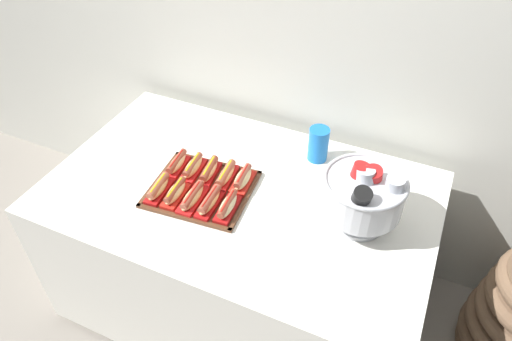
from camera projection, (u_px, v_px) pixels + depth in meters
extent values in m
plane|color=gray|center=(243.00, 299.00, 2.45)|extent=(10.00, 10.00, 0.00)
cube|color=beige|center=(299.00, 13.00, 2.01)|extent=(6.00, 0.10, 2.60)
cube|color=white|center=(241.00, 248.00, 2.18)|extent=(1.59, 0.97, 0.74)
cylinder|color=black|center=(94.00, 305.00, 2.40)|extent=(0.05, 0.05, 0.04)
cylinder|color=black|center=(170.00, 212.00, 2.89)|extent=(0.05, 0.05, 0.04)
cylinder|color=black|center=(387.00, 288.00, 2.47)|extent=(0.05, 0.05, 0.04)
cube|color=#56331E|center=(202.00, 189.00, 1.94)|extent=(0.43, 0.39, 0.01)
cube|color=#56331E|center=(183.00, 217.00, 1.81)|extent=(0.40, 0.05, 0.01)
cube|color=#56331E|center=(218.00, 163.00, 2.06)|extent=(0.40, 0.05, 0.01)
cube|color=#56331E|center=(159.00, 178.00, 1.98)|extent=(0.05, 0.36, 0.01)
cube|color=#56331E|center=(246.00, 199.00, 1.88)|extent=(0.05, 0.36, 0.01)
cube|color=#B21414|center=(159.00, 192.00, 1.91)|extent=(0.07, 0.16, 0.02)
ellipsoid|color=tan|center=(158.00, 188.00, 1.89)|extent=(0.06, 0.15, 0.04)
cylinder|color=#A8563D|center=(158.00, 186.00, 1.89)|extent=(0.05, 0.14, 0.03)
cylinder|color=yellow|center=(158.00, 183.00, 1.88)|extent=(0.02, 0.12, 0.01)
cube|color=red|center=(176.00, 196.00, 1.89)|extent=(0.07, 0.16, 0.02)
ellipsoid|color=#E0BC7F|center=(175.00, 192.00, 1.87)|extent=(0.06, 0.15, 0.04)
cylinder|color=brown|center=(175.00, 190.00, 1.87)|extent=(0.04, 0.14, 0.03)
cylinder|color=yellow|center=(174.00, 187.00, 1.86)|extent=(0.02, 0.12, 0.01)
cube|color=red|center=(193.00, 200.00, 1.87)|extent=(0.08, 0.18, 0.02)
ellipsoid|color=tan|center=(192.00, 197.00, 1.86)|extent=(0.06, 0.16, 0.04)
cylinder|color=#9E4C38|center=(192.00, 195.00, 1.85)|extent=(0.04, 0.15, 0.03)
cylinder|color=red|center=(192.00, 192.00, 1.84)|extent=(0.02, 0.13, 0.01)
cube|color=#B21414|center=(210.00, 205.00, 1.85)|extent=(0.07, 0.17, 0.02)
ellipsoid|color=tan|center=(210.00, 201.00, 1.84)|extent=(0.05, 0.16, 0.04)
cylinder|color=#9E4C38|center=(210.00, 199.00, 1.83)|extent=(0.04, 0.15, 0.03)
cylinder|color=red|center=(209.00, 196.00, 1.82)|extent=(0.01, 0.13, 0.01)
cube|color=#B21414|center=(228.00, 209.00, 1.83)|extent=(0.07, 0.16, 0.02)
ellipsoid|color=beige|center=(228.00, 206.00, 1.82)|extent=(0.06, 0.15, 0.04)
cylinder|color=brown|center=(227.00, 203.00, 1.81)|extent=(0.04, 0.15, 0.03)
cylinder|color=red|center=(227.00, 201.00, 1.80)|extent=(0.02, 0.12, 0.01)
cube|color=red|center=(178.00, 167.00, 2.03)|extent=(0.07, 0.16, 0.02)
ellipsoid|color=beige|center=(177.00, 163.00, 2.01)|extent=(0.06, 0.14, 0.04)
cylinder|color=brown|center=(177.00, 161.00, 2.00)|extent=(0.04, 0.15, 0.03)
cylinder|color=red|center=(176.00, 158.00, 1.99)|extent=(0.02, 0.12, 0.01)
cube|color=red|center=(193.00, 171.00, 2.01)|extent=(0.08, 0.17, 0.02)
ellipsoid|color=tan|center=(193.00, 167.00, 1.99)|extent=(0.06, 0.16, 0.04)
cylinder|color=#9E4C38|center=(193.00, 164.00, 1.98)|extent=(0.04, 0.15, 0.03)
cylinder|color=yellow|center=(192.00, 162.00, 1.98)|extent=(0.02, 0.12, 0.01)
cube|color=#B21414|center=(209.00, 175.00, 1.99)|extent=(0.08, 0.17, 0.02)
ellipsoid|color=beige|center=(209.00, 171.00, 1.97)|extent=(0.06, 0.16, 0.04)
cylinder|color=brown|center=(209.00, 168.00, 1.97)|extent=(0.05, 0.15, 0.03)
cylinder|color=yellow|center=(209.00, 166.00, 1.96)|extent=(0.02, 0.12, 0.01)
cube|color=red|center=(226.00, 178.00, 1.97)|extent=(0.07, 0.18, 0.02)
ellipsoid|color=#E0BC7F|center=(226.00, 175.00, 1.96)|extent=(0.06, 0.16, 0.04)
cylinder|color=#A8563D|center=(226.00, 173.00, 1.95)|extent=(0.05, 0.15, 0.03)
cylinder|color=yellow|center=(225.00, 170.00, 1.94)|extent=(0.02, 0.13, 0.01)
cube|color=red|center=(243.00, 182.00, 1.95)|extent=(0.08, 0.16, 0.02)
ellipsoid|color=#E0BC7F|center=(243.00, 178.00, 1.93)|extent=(0.07, 0.15, 0.04)
cylinder|color=#9E4C38|center=(242.00, 176.00, 1.93)|extent=(0.04, 0.14, 0.03)
cylinder|color=red|center=(242.00, 173.00, 1.92)|extent=(0.02, 0.12, 0.01)
cylinder|color=silver|center=(358.00, 220.00, 1.80)|extent=(0.20, 0.20, 0.02)
cone|color=silver|center=(359.00, 213.00, 1.77)|extent=(0.07, 0.07, 0.06)
cylinder|color=silver|center=(363.00, 194.00, 1.71)|extent=(0.30, 0.30, 0.13)
torus|color=silver|center=(366.00, 181.00, 1.66)|extent=(0.31, 0.31, 0.02)
cylinder|color=#B7BCC6|center=(393.00, 192.00, 1.65)|extent=(0.09, 0.10, 0.12)
cylinder|color=red|center=(373.00, 181.00, 1.69)|extent=(0.07, 0.10, 0.14)
cylinder|color=red|center=(358.00, 179.00, 1.70)|extent=(0.09, 0.09, 0.14)
cylinder|color=#B7BCC6|center=(365.00, 184.00, 1.68)|extent=(0.09, 0.09, 0.13)
cylinder|color=black|center=(359.00, 202.00, 1.61)|extent=(0.10, 0.11, 0.14)
cylinder|color=blue|center=(318.00, 149.00, 2.06)|extent=(0.09, 0.09, 0.10)
cylinder|color=blue|center=(318.00, 146.00, 2.05)|extent=(0.09, 0.09, 0.10)
cylinder|color=blue|center=(319.00, 143.00, 2.04)|extent=(0.09, 0.09, 0.10)
cylinder|color=blue|center=(319.00, 139.00, 2.03)|extent=(0.09, 0.09, 0.10)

